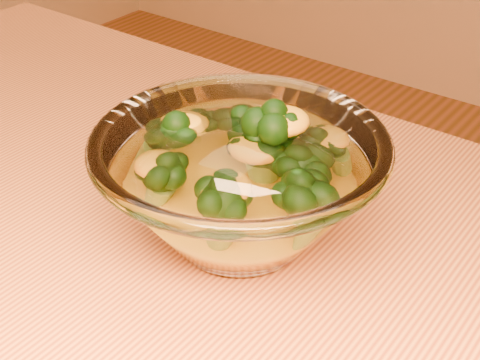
{
  "coord_description": "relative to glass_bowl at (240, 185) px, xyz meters",
  "views": [
    {
      "loc": [
        0.29,
        -0.22,
        1.1
      ],
      "look_at": [
        0.03,
        0.13,
        0.81
      ],
      "focal_mm": 50.0,
      "sensor_mm": 36.0,
      "label": 1
    }
  ],
  "objects": [
    {
      "name": "cheese_sauce",
      "position": [
        -0.0,
        0.0,
        -0.02
      ],
      "size": [
        0.13,
        0.13,
        0.04
      ],
      "primitive_type": "ellipsoid",
      "color": "orange",
      "rests_on": "glass_bowl"
    },
    {
      "name": "glass_bowl",
      "position": [
        0.0,
        0.0,
        0.0
      ],
      "size": [
        0.23,
        0.23,
        0.1
      ],
      "color": "white",
      "rests_on": "table"
    },
    {
      "name": "broccoli_heap",
      "position": [
        -0.0,
        0.01,
        0.02
      ],
      "size": [
        0.17,
        0.15,
        0.08
      ],
      "color": "black",
      "rests_on": "cheese_sauce"
    }
  ]
}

